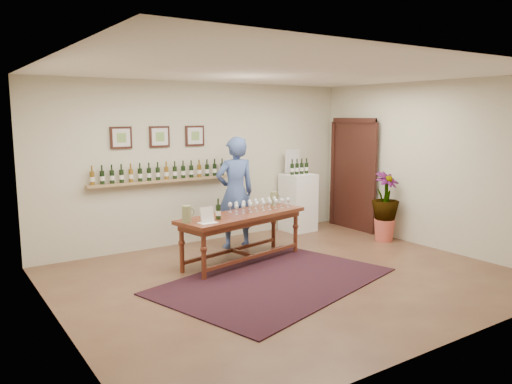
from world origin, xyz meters
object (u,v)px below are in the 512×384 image
tasting_table (242,221)px  potted_plant (385,207)px  display_pedestal (298,202)px  person (235,193)px

tasting_table → potted_plant: size_ratio=2.08×
tasting_table → display_pedestal: 2.36m
person → potted_plant: bearing=163.8°
potted_plant → person: 2.70m
potted_plant → tasting_table: bearing=173.5°
tasting_table → potted_plant: potted_plant is taller
display_pedestal → person: size_ratio=0.59×
display_pedestal → potted_plant: display_pedestal is taller
display_pedestal → potted_plant: (0.77, -1.51, 0.07)m
display_pedestal → tasting_table: bearing=-149.6°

